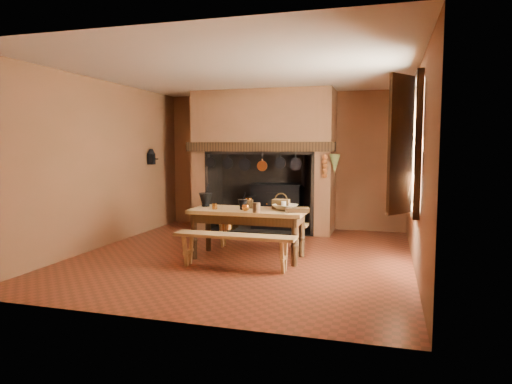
# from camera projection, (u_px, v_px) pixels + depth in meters

# --- Properties ---
(floor) EXTENTS (5.50, 5.50, 0.00)m
(floor) POSITION_uv_depth(u_px,v_px,m) (244.00, 256.00, 7.06)
(floor) COLOR maroon
(floor) RESTS_ON ground
(ceiling) EXTENTS (5.50, 5.50, 0.00)m
(ceiling) POSITION_uv_depth(u_px,v_px,m) (243.00, 72.00, 6.79)
(ceiling) COLOR silver
(ceiling) RESTS_ON back_wall
(back_wall) EXTENTS (5.00, 0.02, 2.80)m
(back_wall) POSITION_uv_depth(u_px,v_px,m) (283.00, 161.00, 9.56)
(back_wall) COLOR brown
(back_wall) RESTS_ON floor
(wall_left) EXTENTS (0.02, 5.50, 2.80)m
(wall_left) POSITION_uv_depth(u_px,v_px,m) (101.00, 164.00, 7.62)
(wall_left) COLOR brown
(wall_left) RESTS_ON floor
(wall_right) EXTENTS (0.02, 5.50, 2.80)m
(wall_right) POSITION_uv_depth(u_px,v_px,m) (417.00, 168.00, 6.24)
(wall_right) COLOR brown
(wall_right) RESTS_ON floor
(wall_front) EXTENTS (5.00, 0.02, 2.80)m
(wall_front) POSITION_uv_depth(u_px,v_px,m) (155.00, 176.00, 4.30)
(wall_front) COLOR brown
(wall_front) RESTS_ON floor
(chimney_breast) EXTENTS (2.95, 0.96, 2.80)m
(chimney_breast) POSITION_uv_depth(u_px,v_px,m) (264.00, 141.00, 9.18)
(chimney_breast) COLOR brown
(chimney_breast) RESTS_ON floor
(iron_range) EXTENTS (1.12, 0.55, 1.60)m
(iron_range) POSITION_uv_depth(u_px,v_px,m) (278.00, 206.00, 9.37)
(iron_range) COLOR black
(iron_range) RESTS_ON floor
(hearth_pans) EXTENTS (0.51, 0.62, 0.20)m
(hearth_pans) POSITION_uv_depth(u_px,v_px,m) (228.00, 224.00, 9.47)
(hearth_pans) COLOR orange
(hearth_pans) RESTS_ON floor
(hanging_pans) EXTENTS (1.92, 0.29, 0.27)m
(hanging_pans) POSITION_uv_depth(u_px,v_px,m) (255.00, 164.00, 8.76)
(hanging_pans) COLOR black
(hanging_pans) RESTS_ON chimney_breast
(onion_string) EXTENTS (0.12, 0.10, 0.46)m
(onion_string) POSITION_uv_depth(u_px,v_px,m) (325.00, 166.00, 8.37)
(onion_string) COLOR #AA541F
(onion_string) RESTS_ON chimney_breast
(herb_bunch) EXTENTS (0.20, 0.20, 0.35)m
(herb_bunch) POSITION_uv_depth(u_px,v_px,m) (335.00, 164.00, 8.32)
(herb_bunch) COLOR #5B632F
(herb_bunch) RESTS_ON chimney_breast
(window) EXTENTS (0.39, 1.75, 1.76)m
(window) POSITION_uv_depth(u_px,v_px,m) (407.00, 145.00, 5.87)
(window) COLOR white
(window) RESTS_ON wall_right
(wall_coffee_mill) EXTENTS (0.23, 0.16, 0.31)m
(wall_coffee_mill) POSITION_uv_depth(u_px,v_px,m) (151.00, 156.00, 9.07)
(wall_coffee_mill) COLOR black
(wall_coffee_mill) RESTS_ON wall_left
(work_table) EXTENTS (1.73, 0.77, 0.75)m
(work_table) POSITION_uv_depth(u_px,v_px,m) (248.00, 217.00, 6.88)
(work_table) COLOR tan
(work_table) RESTS_ON floor
(bench_front) EXTENTS (1.72, 0.30, 0.48)m
(bench_front) POSITION_uv_depth(u_px,v_px,m) (234.00, 243.00, 6.28)
(bench_front) COLOR tan
(bench_front) RESTS_ON floor
(bench_back) EXTENTS (1.59, 0.28, 0.45)m
(bench_back) POSITION_uv_depth(u_px,v_px,m) (260.00, 229.00, 7.53)
(bench_back) COLOR tan
(bench_back) RESTS_ON floor
(mortar_large) EXTENTS (0.21, 0.21, 0.36)m
(mortar_large) POSITION_uv_depth(u_px,v_px,m) (206.00, 199.00, 7.18)
(mortar_large) COLOR black
(mortar_large) RESTS_ON work_table
(mortar_small) EXTENTS (0.15, 0.15, 0.26)m
(mortar_small) POSITION_uv_depth(u_px,v_px,m) (243.00, 204.00, 6.83)
(mortar_small) COLOR black
(mortar_small) RESTS_ON work_table
(coffee_grinder) EXTENTS (0.18, 0.14, 0.19)m
(coffee_grinder) POSITION_uv_depth(u_px,v_px,m) (249.00, 203.00, 7.00)
(coffee_grinder) COLOR #361F11
(coffee_grinder) RESTS_ON work_table
(brass_mug_a) EXTENTS (0.10, 0.10, 0.09)m
(brass_mug_a) POSITION_uv_depth(u_px,v_px,m) (215.00, 206.00, 6.86)
(brass_mug_a) COLOR orange
(brass_mug_a) RESTS_ON work_table
(brass_mug_b) EXTENTS (0.11, 0.11, 0.10)m
(brass_mug_b) POSITION_uv_depth(u_px,v_px,m) (278.00, 205.00, 6.95)
(brass_mug_b) COLOR orange
(brass_mug_b) RESTS_ON work_table
(mixing_bowl) EXTENTS (0.44, 0.44, 0.09)m
(mixing_bowl) POSITION_uv_depth(u_px,v_px,m) (285.00, 207.00, 6.78)
(mixing_bowl) COLOR beige
(mixing_bowl) RESTS_ON work_table
(stoneware_crock) EXTENTS (0.14, 0.14, 0.14)m
(stoneware_crock) POSITION_uv_depth(u_px,v_px,m) (256.00, 208.00, 6.51)
(stoneware_crock) COLOR brown
(stoneware_crock) RESTS_ON work_table
(glass_jar) EXTENTS (0.09, 0.09, 0.13)m
(glass_jar) POSITION_uv_depth(u_px,v_px,m) (284.00, 205.00, 6.82)
(glass_jar) COLOR beige
(glass_jar) RESTS_ON work_table
(wicker_basket) EXTENTS (0.26, 0.19, 0.24)m
(wicker_basket) POSITION_uv_depth(u_px,v_px,m) (281.00, 203.00, 6.94)
(wicker_basket) COLOR #463015
(wicker_basket) RESTS_ON work_table
(wooden_tray) EXTENTS (0.39, 0.32, 0.06)m
(wooden_tray) POSITION_uv_depth(u_px,v_px,m) (297.00, 210.00, 6.58)
(wooden_tray) COLOR #361F11
(wooden_tray) RESTS_ON work_table
(brass_cup) EXTENTS (0.13, 0.13, 0.09)m
(brass_cup) POSITION_uv_depth(u_px,v_px,m) (246.00, 208.00, 6.68)
(brass_cup) COLOR orange
(brass_cup) RESTS_ON work_table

